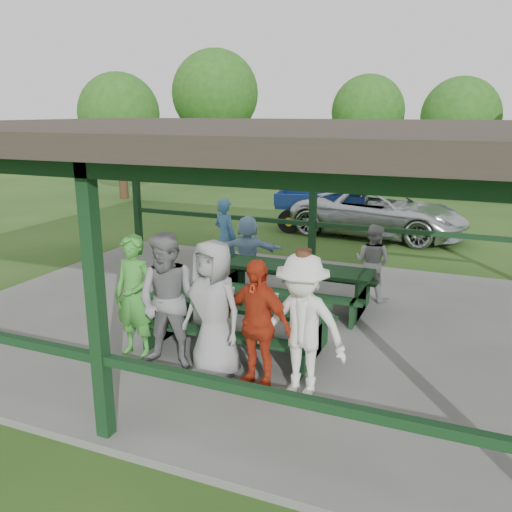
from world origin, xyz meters
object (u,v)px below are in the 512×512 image
at_px(picnic_table_far, 292,280).
at_px(contestant_white_fedora, 302,326).
at_px(picnic_table_near, 237,317).
at_px(spectator_lblue, 248,251).
at_px(pickup_truck, 379,212).
at_px(farm_trailer, 321,210).
at_px(contestant_grey_left, 169,302).
at_px(contestant_red, 256,324).
at_px(spectator_blue, 225,237).
at_px(spectator_grey, 373,262).
at_px(contestant_green, 134,297).
at_px(contestant_grey_mid, 213,309).

xyz_separation_m(picnic_table_far, contestant_white_fedora, (1.14, -2.94, 0.42)).
distance_m(picnic_table_near, spectator_lblue, 2.93).
xyz_separation_m(pickup_truck, farm_trailer, (-1.76, 0.14, -0.08)).
xyz_separation_m(spectator_lblue, farm_trailer, (-0.28, 6.19, -0.21)).
height_order(contestant_grey_left, spectator_lblue, contestant_grey_left).
bearing_deg(picnic_table_near, spectator_lblue, 110.47).
xyz_separation_m(contestant_red, farm_trailer, (-2.01, 9.87, -0.33)).
bearing_deg(spectator_blue, spectator_grey, -164.52).
bearing_deg(contestant_grey_left, pickup_truck, 77.62).
relative_size(picnic_table_near, contestant_white_fedora, 1.45).
relative_size(contestant_red, contestant_white_fedora, 0.90).
relative_size(picnic_table_near, contestant_green, 1.52).
xyz_separation_m(contestant_grey_mid, farm_trailer, (-1.38, 9.82, -0.41)).
distance_m(contestant_green, spectator_lblue, 3.53).
relative_size(contestant_green, contestant_grey_mid, 0.96).
bearing_deg(spectator_lblue, spectator_grey, 169.64).
relative_size(contestant_grey_left, contestant_grey_mid, 1.02).
relative_size(spectator_blue, farm_trailer, 0.46).
relative_size(contestant_grey_mid, spectator_grey, 1.30).
bearing_deg(spectator_blue, pickup_truck, -90.36).
bearing_deg(picnic_table_near, pickup_truck, 87.01).
bearing_deg(farm_trailer, contestant_white_fedora, -83.48).
distance_m(contestant_grey_left, spectator_blue, 4.37).
bearing_deg(contestant_grey_mid, spectator_lblue, 121.30).
bearing_deg(contestant_green, spectator_blue, 101.63).
xyz_separation_m(spectator_lblue, pickup_truck, (1.48, 6.05, -0.13)).
bearing_deg(picnic_table_far, farm_trailer, 101.91).
distance_m(spectator_blue, pickup_truck, 5.94).
relative_size(contestant_green, spectator_lblue, 1.22).
xyz_separation_m(contestant_grey_left, spectator_lblue, (-0.44, 3.64, -0.22)).
distance_m(picnic_table_near, spectator_blue, 3.77).
relative_size(picnic_table_far, contestant_grey_left, 1.52).
bearing_deg(contestant_red, contestant_grey_mid, -171.79).
relative_size(contestant_white_fedora, spectator_lblue, 1.29).
relative_size(contestant_grey_mid, spectator_blue, 1.12).
bearing_deg(pickup_truck, contestant_grey_mid, -175.00).
relative_size(contestant_white_fedora, pickup_truck, 0.37).
bearing_deg(contestant_grey_mid, spectator_grey, 85.31).
distance_m(spectator_blue, farm_trailer, 5.66).
distance_m(contestant_grey_mid, contestant_red, 0.63).
distance_m(picnic_table_far, contestant_green, 3.14).
relative_size(contestant_white_fedora, farm_trailer, 0.52).
bearing_deg(contestant_green, contestant_white_fedora, 0.24).
height_order(picnic_table_far, spectator_lblue, spectator_lblue).
distance_m(picnic_table_far, spectator_blue, 2.36).
bearing_deg(spectator_lblue, farm_trailer, -102.46).
relative_size(picnic_table_far, contestant_white_fedora, 1.54).
distance_m(picnic_table_near, farm_trailer, 9.02).
xyz_separation_m(picnic_table_far, pickup_truck, (0.30, 6.78, 0.11)).
height_order(contestant_white_fedora, pickup_truck, contestant_white_fedora).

